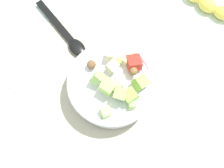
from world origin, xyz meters
name	(u,v)px	position (x,y,z in m)	size (l,w,h in m)	color
ground_plane	(117,89)	(0.00, 0.00, 0.00)	(2.40, 2.40, 0.00)	silver
placemat	(117,89)	(0.00, 0.00, 0.00)	(0.52, 0.33, 0.01)	#BCB299
salad_bowl	(113,85)	(0.01, 0.01, 0.04)	(0.21, 0.21, 0.11)	white
serving_spoon	(68,37)	(0.19, -0.03, 0.01)	(0.21, 0.07, 0.01)	black
banana_whole	(208,5)	(-0.05, -0.34, 0.02)	(0.15, 0.05, 0.04)	yellow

